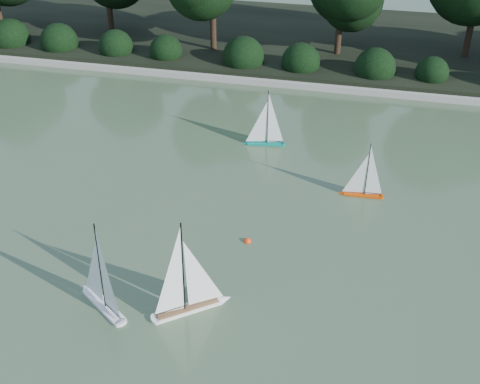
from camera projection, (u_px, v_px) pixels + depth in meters
The scene contains 9 objects.
ground at pixel (211, 281), 10.40m from camera, with size 80.00×80.00×0.00m, color #364A2C.
pond_coping at pixel (294, 84), 17.76m from camera, with size 40.00×0.35×0.18m, color gray.
far_bank at pixel (312, 40), 21.02m from camera, with size 40.00×8.00×0.30m, color black.
shrub_hedge at pixel (299, 62), 18.31m from camera, with size 29.10×1.10×1.10m.
sailboat_white_a at pixel (99, 291), 9.77m from camera, with size 1.16×0.89×1.79m.
sailboat_white_b at pixel (193, 295), 9.67m from camera, with size 1.20×1.00×1.91m.
sailboat_orange at pixel (360, 187), 12.63m from camera, with size 0.98×0.20×1.34m.
sailboat_teal at pixel (262, 136), 14.59m from camera, with size 1.09×0.33×1.48m.
race_buoy at pixel (247, 242), 11.36m from camera, with size 0.15×0.15×0.15m, color #FF350D.
Camera 1 is at (2.35, -7.64, 6.84)m, focal length 45.00 mm.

